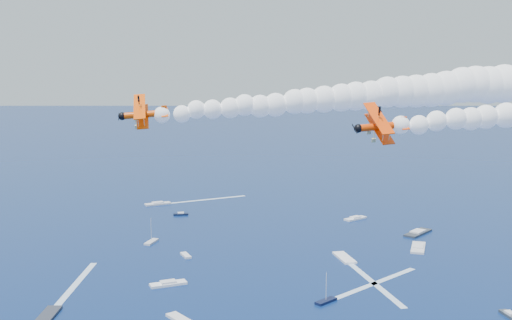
% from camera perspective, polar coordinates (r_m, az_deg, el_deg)
% --- Properties ---
extents(biplane_lead, '(11.68, 12.53, 8.90)m').
position_cam_1_polar(biplane_lead, '(91.08, 11.14, 2.97)').
color(biplane_lead, '#FF4005').
extents(biplane_trail, '(11.73, 12.64, 8.69)m').
position_cam_1_polar(biplane_trail, '(101.69, -9.98, 4.03)').
color(biplane_trail, '#FF4F05').
extents(smoke_trail_trail, '(66.19, 59.78, 11.39)m').
position_cam_1_polar(smoke_trail_trail, '(105.41, 7.50, 5.56)').
color(smoke_trail_trail, white).
extents(spectator_boats, '(243.57, 165.19, 0.70)m').
position_cam_1_polar(spectator_boats, '(195.60, 6.44, -10.14)').
color(spectator_boats, white).
rests_on(spectator_boats, ground).
extents(boat_wakes, '(123.44, 152.08, 0.04)m').
position_cam_1_polar(boat_wakes, '(215.62, -0.34, -8.40)').
color(boat_wakes, white).
rests_on(boat_wakes, ground).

